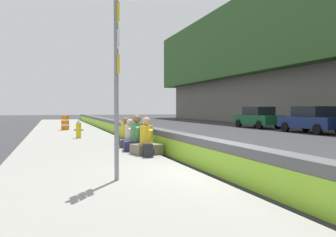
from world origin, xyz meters
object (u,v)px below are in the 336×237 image
seated_person_rear (130,138)px  seated_person_middle (137,139)px  construction_barrel (65,123)px  parked_car_third (312,120)px  fire_hydrant (79,129)px  parked_car_fourth (258,117)px  backpack (148,150)px  route_sign_post (117,75)px  seated_person_foreground (146,143)px  seated_person_far (126,136)px

seated_person_rear → seated_person_middle: bearing=179.8°
construction_barrel → parked_car_third: size_ratio=0.21×
fire_hydrant → parked_car_fourth: bearing=-64.7°
seated_person_middle → backpack: 1.67m
fire_hydrant → seated_person_middle: (-5.76, -1.52, -0.07)m
route_sign_post → backpack: bearing=-26.0°
fire_hydrant → seated_person_rear: bearing=-161.7°
route_sign_post → seated_person_rear: (5.80, -1.51, -1.77)m
construction_barrel → seated_person_middle: bearing=-171.4°
backpack → parked_car_third: 15.45m
route_sign_post → seated_person_foreground: size_ratio=3.08×
fire_hydrant → seated_person_foreground: size_ratio=0.75×
route_sign_post → seated_person_far: 7.16m
route_sign_post → fire_hydrant: route_sign_post is taller
fire_hydrant → seated_person_far: (-3.65, -1.56, -0.11)m
route_sign_post → seated_person_rear: 6.25m
seated_person_rear → backpack: 2.80m
seated_person_foreground → parked_car_third: size_ratio=0.26×
backpack → parked_car_fourth: 19.29m
seated_person_middle → seated_person_rear: size_ratio=1.16×
seated_person_far → backpack: (-3.77, 0.08, -0.14)m
construction_barrel → parked_car_fourth: parked_car_fourth is taller
seated_person_far → backpack: 3.77m
seated_person_middle → parked_car_third: (6.59, -13.01, 0.34)m
seated_person_far → seated_person_middle: bearing=178.9°
seated_person_far → parked_car_fourth: parked_car_fourth is taller
seated_person_far → construction_barrel: (10.51, 1.95, 0.14)m
seated_person_foreground → construction_barrel: (13.62, 1.98, 0.11)m
seated_person_middle → seated_person_far: bearing=-1.1°
seated_person_middle → seated_person_rear: (1.14, -0.00, -0.05)m
construction_barrel → fire_hydrant: bearing=-176.8°
seated_person_foreground → seated_person_far: size_ratio=1.08×
route_sign_post → fire_hydrant: size_ratio=4.09×
seated_person_rear → backpack: size_ratio=2.62×
seated_person_foreground → parked_car_fourth: parked_car_fourth is taller
route_sign_post → seated_person_foreground: bearing=-23.4°
seated_person_foreground → construction_barrel: 13.76m
fire_hydrant → seated_person_middle: seated_person_middle is taller
construction_barrel → seated_person_far: bearing=-169.5°
route_sign_post → construction_barrel: bearing=1.3°
backpack → parked_car_third: parked_car_third is taller
parked_car_fourth → seated_person_far: bearing=129.1°
backpack → seated_person_rear: bearing=-0.9°
seated_person_far → parked_car_fourth: bearing=-50.9°
fire_hydrant → seated_person_rear: (-4.61, -1.53, -0.12)m
seated_person_middle → parked_car_fourth: (12.61, -12.94, 0.34)m
seated_person_rear → seated_person_far: size_ratio=0.97×
seated_person_foreground → parked_car_fourth: bearing=-43.4°
seated_person_rear → parked_car_third: bearing=-67.3°
seated_person_far → route_sign_post: bearing=167.1°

